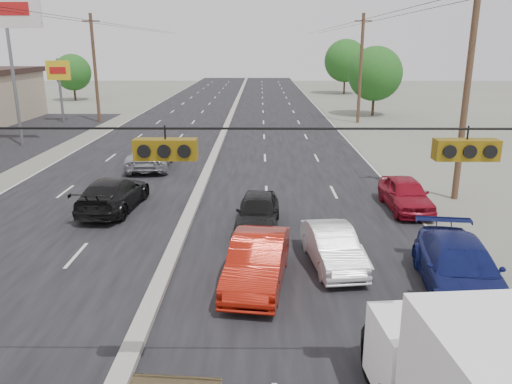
% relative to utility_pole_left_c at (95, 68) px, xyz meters
% --- Properties ---
extents(road_surface, '(20.00, 160.00, 0.02)m').
position_rel_utility_pole_left_c_xyz_m(road_surface, '(12.50, -10.00, -5.11)').
color(road_surface, black).
rests_on(road_surface, ground).
extents(center_median, '(0.50, 160.00, 0.20)m').
position_rel_utility_pole_left_c_xyz_m(center_median, '(12.50, -10.00, -5.01)').
color(center_median, gray).
rests_on(center_median, ground).
extents(utility_pole_left_c, '(1.60, 0.30, 10.00)m').
position_rel_utility_pole_left_c_xyz_m(utility_pole_left_c, '(0.00, 0.00, 0.00)').
color(utility_pole_left_c, '#422D1E').
rests_on(utility_pole_left_c, ground).
extents(utility_pole_right_b, '(1.60, 0.30, 10.00)m').
position_rel_utility_pole_left_c_xyz_m(utility_pole_right_b, '(25.00, -25.00, 0.00)').
color(utility_pole_right_b, '#422D1E').
rests_on(utility_pole_right_b, ground).
extents(utility_pole_right_c, '(1.60, 0.30, 10.00)m').
position_rel_utility_pole_left_c_xyz_m(utility_pole_right_c, '(25.00, 0.00, 0.00)').
color(utility_pole_right_c, '#422D1E').
rests_on(utility_pole_right_c, ground).
extents(traffic_signals, '(25.00, 0.30, 0.54)m').
position_rel_utility_pole_left_c_xyz_m(traffic_signals, '(13.90, -40.00, 0.39)').
color(traffic_signals, black).
rests_on(traffic_signals, ground).
extents(pole_sign_billboard, '(5.00, 0.25, 11.00)m').
position_rel_utility_pole_left_c_xyz_m(pole_sign_billboard, '(-2.00, -12.00, 3.76)').
color(pole_sign_billboard, slate).
rests_on(pole_sign_billboard, ground).
extents(pole_sign_far, '(2.20, 0.25, 6.00)m').
position_rel_utility_pole_left_c_xyz_m(pole_sign_far, '(-3.50, -0.00, -0.70)').
color(pole_sign_far, slate).
rests_on(pole_sign_far, ground).
extents(tree_left_far, '(4.80, 4.80, 6.12)m').
position_rel_utility_pole_left_c_xyz_m(tree_left_far, '(-9.50, 20.00, -1.39)').
color(tree_left_far, '#382619').
rests_on(tree_left_far, ground).
extents(tree_right_mid, '(5.60, 5.60, 7.14)m').
position_rel_utility_pole_left_c_xyz_m(tree_right_mid, '(27.50, 5.00, -0.77)').
color(tree_right_mid, '#382619').
rests_on(tree_right_mid, ground).
extents(tree_right_far, '(6.40, 6.40, 8.16)m').
position_rel_utility_pole_left_c_xyz_m(tree_right_far, '(28.50, 30.00, -0.15)').
color(tree_right_far, '#382619').
rests_on(tree_right_far, ground).
extents(red_sedan, '(2.21, 4.77, 1.52)m').
position_rel_utility_pole_left_c_xyz_m(red_sedan, '(15.50, -34.12, -4.35)').
color(red_sedan, maroon).
rests_on(red_sedan, ground).
extents(queue_car_a, '(1.89, 4.25, 1.42)m').
position_rel_utility_pole_left_c_xyz_m(queue_car_a, '(15.50, -29.24, -4.40)').
color(queue_car_a, black).
rests_on(queue_car_a, ground).
extents(queue_car_b, '(1.90, 4.15, 1.32)m').
position_rel_utility_pole_left_c_xyz_m(queue_car_b, '(17.99, -32.74, -4.45)').
color(queue_car_b, silver).
rests_on(queue_car_b, ground).
extents(queue_car_d, '(2.82, 5.54, 1.54)m').
position_rel_utility_pole_left_c_xyz_m(queue_car_d, '(21.50, -34.61, -4.34)').
color(queue_car_d, '#101852').
rests_on(queue_car_d, ground).
extents(queue_car_e, '(1.80, 4.29, 1.45)m').
position_rel_utility_pole_left_c_xyz_m(queue_car_e, '(22.10, -26.74, -4.38)').
color(queue_car_e, maroon).
rests_on(queue_car_e, ground).
extents(oncoming_near, '(2.48, 5.27, 1.49)m').
position_rel_utility_pole_left_c_xyz_m(oncoming_near, '(9.02, -26.89, -4.36)').
color(oncoming_near, black).
rests_on(oncoming_near, ground).
extents(oncoming_far, '(2.86, 5.43, 1.46)m').
position_rel_utility_pole_left_c_xyz_m(oncoming_far, '(8.96, -18.85, -4.38)').
color(oncoming_far, '#93959A').
rests_on(oncoming_far, ground).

